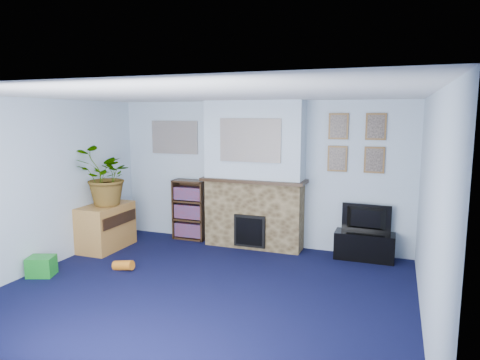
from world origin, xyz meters
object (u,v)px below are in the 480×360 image
at_px(tv_stand, 364,245).
at_px(sideboard, 106,227).
at_px(bookshelf, 190,211).
at_px(television, 366,219).

distance_m(tv_stand, sideboard, 4.12).
relative_size(tv_stand, bookshelf, 0.84).
relative_size(bookshelf, sideboard, 1.12).
relative_size(television, bookshelf, 0.69).
bearing_deg(television, sideboard, 16.21).
bearing_deg(television, bookshelf, 2.14).
bearing_deg(bookshelf, tv_stand, -1.47).
bearing_deg(bookshelf, television, -1.09).
xyz_separation_m(television, bookshelf, (-2.98, 0.06, -0.12)).
xyz_separation_m(bookshelf, sideboard, (-1.03, -0.98, -0.15)).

